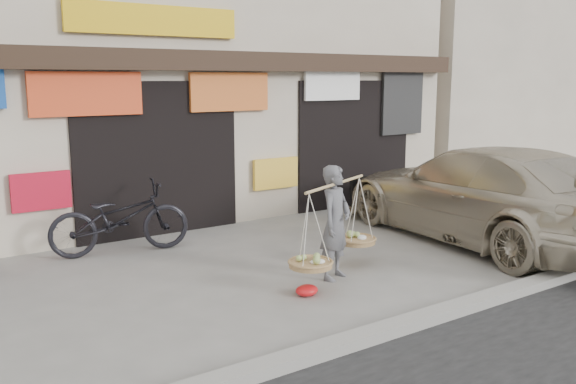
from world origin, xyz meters
TOP-DOWN VIEW (x-y plane):
  - ground at (0.00, 0.00)m, footprint 70.00×70.00m
  - kerb at (0.00, -2.00)m, footprint 70.00×0.25m
  - shophouse_block at (-0.00, 6.42)m, footprint 14.00×6.32m
  - neighbor_east at (13.50, 7.00)m, footprint 12.00×7.00m
  - street_vendor at (1.03, -0.17)m, footprint 1.82×1.12m
  - bike_2 at (-1.00, 2.72)m, footprint 2.27×1.13m
  - suv at (4.36, 0.03)m, footprint 2.84×5.82m
  - red_bag at (0.29, -0.52)m, footprint 0.31×0.25m

SIDE VIEW (x-z plane):
  - ground at x=0.00m, z-range 0.00..0.00m
  - kerb at x=0.00m, z-range 0.00..0.12m
  - red_bag at x=0.29m, z-range 0.00..0.14m
  - bike_2 at x=-1.00m, z-range 0.00..1.14m
  - street_vendor at x=1.03m, z-range -0.06..1.52m
  - suv at x=4.36m, z-range 0.00..1.63m
  - neighbor_east at x=13.50m, z-range 0.00..6.40m
  - shophouse_block at x=0.00m, z-range -0.05..6.95m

